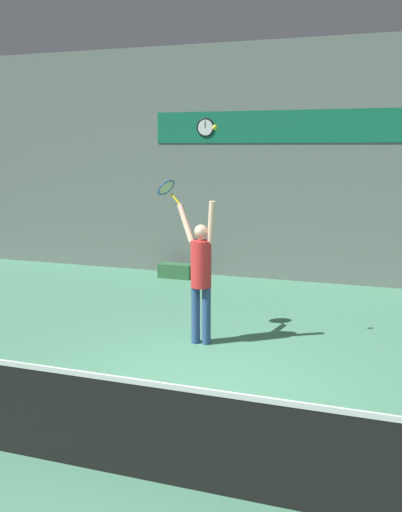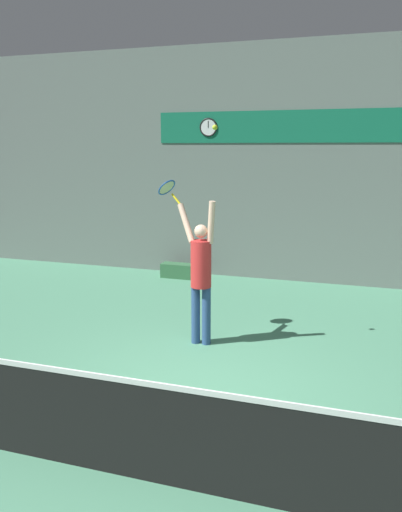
{
  "view_description": "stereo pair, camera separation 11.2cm",
  "coord_description": "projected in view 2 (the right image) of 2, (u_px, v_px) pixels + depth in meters",
  "views": [
    {
      "loc": [
        1.53,
        -4.89,
        2.87
      ],
      "look_at": [
        -0.48,
        1.82,
        1.34
      ],
      "focal_mm": 35.0,
      "sensor_mm": 36.0,
      "label": 1
    },
    {
      "loc": [
        1.63,
        -4.86,
        2.87
      ],
      "look_at": [
        -0.48,
        1.82,
        1.34
      ],
      "focal_mm": 35.0,
      "sensor_mm": 36.0,
      "label": 2
    }
  ],
  "objects": [
    {
      "name": "ground_plane",
      "position": [
        193.0,
        407.0,
        5.62
      ],
      "size": [
        18.0,
        18.0,
        0.0
      ],
      "primitive_type": "plane",
      "color": "#4C8C6B"
    },
    {
      "name": "court_net",
      "position": [
        144.0,
        429.0,
        4.28
      ],
      "size": [
        7.57,
        0.07,
        1.06
      ],
      "color": "#333333",
      "rests_on": "ground_plane"
    },
    {
      "name": "tennis_racket",
      "position": [
        168.0,
        189.0,
        7.43
      ],
      "size": [
        0.42,
        0.36,
        0.37
      ],
      "color": "yellow"
    },
    {
      "name": "back_wall",
      "position": [
        281.0,
        165.0,
        10.56
      ],
      "size": [
        18.0,
        0.1,
        5.0
      ],
      "color": "slate",
      "rests_on": "ground_plane"
    },
    {
      "name": "equipment_bag",
      "position": [
        178.0,
        271.0,
        11.18
      ],
      "size": [
        0.74,
        0.31,
        0.32
      ],
      "color": "#33663F",
      "rests_on": "ground_plane"
    },
    {
      "name": "tennis_player",
      "position": [
        201.0,
        272.0,
        7.23
      ],
      "size": [
        0.68,
        0.41,
        2.14
      ],
      "color": "#2D4C7F",
      "rests_on": "ground_plane"
    },
    {
      "name": "tennis_ball",
      "position": [
        215.0,
        127.0,
        6.7
      ],
      "size": [
        0.07,
        0.07,
        0.07
      ],
      "color": "#CCDB2D"
    },
    {
      "name": "scoreboard_clock",
      "position": [
        208.0,
        127.0,
        10.78
      ],
      "size": [
        0.4,
        0.04,
        0.4
      ],
      "color": "white"
    },
    {
      "name": "sponsor_banner",
      "position": [
        281.0,
        126.0,
        10.33
      ],
      "size": [
        5.38,
        0.02,
        0.66
      ],
      "color": "#146B4C"
    }
  ]
}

